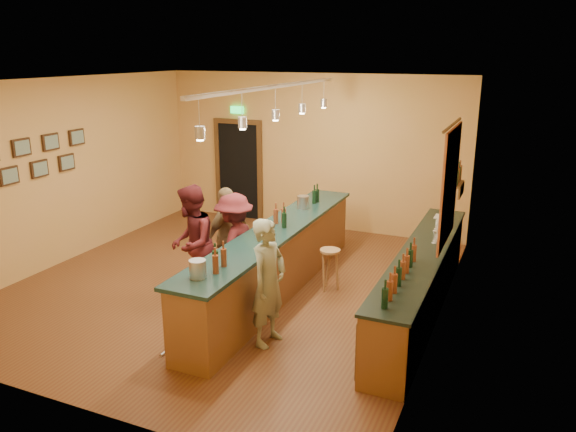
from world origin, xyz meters
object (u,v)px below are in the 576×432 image
at_px(tasting_bar, 276,256).
at_px(bartender, 268,283).
at_px(bar_stool, 330,258).
at_px(customer_c, 235,245).
at_px(back_counter, 421,281).
at_px(customer_a, 192,244).
at_px(customer_b, 228,236).

distance_m(tasting_bar, bartender, 1.55).
bearing_deg(bar_stool, customer_c, -148.01).
relative_size(back_counter, tasting_bar, 0.89).
distance_m(tasting_bar, customer_a, 1.29).
relative_size(customer_b, bar_stool, 2.41).
height_order(customer_a, bar_stool, customer_a).
bearing_deg(back_counter, bar_stool, 168.68).
xyz_separation_m(bartender, customer_b, (-1.42, 1.51, -0.03)).
xyz_separation_m(customer_a, customer_c, (0.51, 0.37, -0.08)).
relative_size(tasting_bar, customer_a, 2.90).
bearing_deg(bar_stool, customer_a, -146.79).
xyz_separation_m(back_counter, customer_c, (-2.72, -0.49, 0.32)).
bearing_deg(customer_a, back_counter, 83.40).
bearing_deg(customer_c, tasting_bar, 119.91).
distance_m(customer_b, bar_stool, 1.65).
relative_size(customer_b, customer_c, 0.99).
bearing_deg(tasting_bar, bartender, -68.94).
distance_m(tasting_bar, customer_c, 0.66).
bearing_deg(customer_c, bar_stool, 122.57).
height_order(bartender, customer_b, bartender).
distance_m(customer_a, bar_stool, 2.14).
height_order(customer_c, bar_stool, customer_c).
distance_m(tasting_bar, bar_stool, 0.85).
height_order(back_counter, bartender, bartender).
bearing_deg(bartender, bar_stool, 3.54).
relative_size(tasting_bar, customer_c, 3.18).
relative_size(back_counter, bartender, 2.75).
height_order(tasting_bar, bartender, bartender).
relative_size(tasting_bar, customer_b, 3.21).
height_order(customer_a, customer_b, customer_a).
relative_size(tasting_bar, bar_stool, 7.74).
height_order(customer_b, bar_stool, customer_b).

